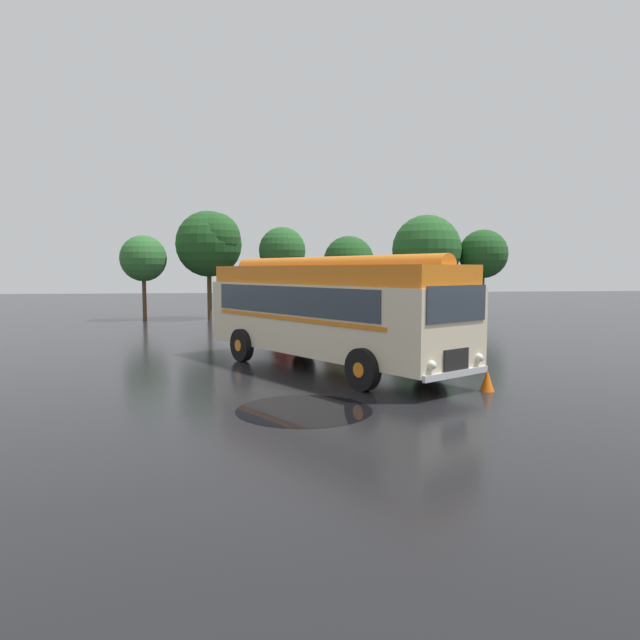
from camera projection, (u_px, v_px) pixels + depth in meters
ground_plane at (349, 368)px, 17.88m from camera, size 120.00×120.00×0.00m
vintage_bus at (326, 308)px, 17.61m from camera, size 7.36×9.88×3.49m
car_near_left at (289, 312)px, 30.61m from camera, size 2.27×4.35×1.66m
car_mid_left at (337, 311)px, 31.19m from camera, size 2.01×4.23×1.66m
tree_far_left at (145, 260)px, 34.67m from camera, size 2.80×2.80×5.18m
tree_left_of_centre at (211, 242)px, 35.53m from camera, size 4.11×4.11×6.75m
tree_centre at (284, 252)px, 35.24m from camera, size 2.88×2.88×5.72m
tree_right_of_centre at (347, 262)px, 36.88m from camera, size 3.28×3.28×5.27m
tree_far_right at (426, 251)px, 37.90m from camera, size 4.59×4.59×6.73m
tree_extra_right at (485, 255)px, 38.21m from camera, size 3.28×3.25×5.77m
traffic_cone at (487, 380)px, 14.49m from camera, size 0.36×0.36×0.55m
puddle_patch at (304, 410)px, 12.55m from camera, size 3.02×3.02×0.01m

